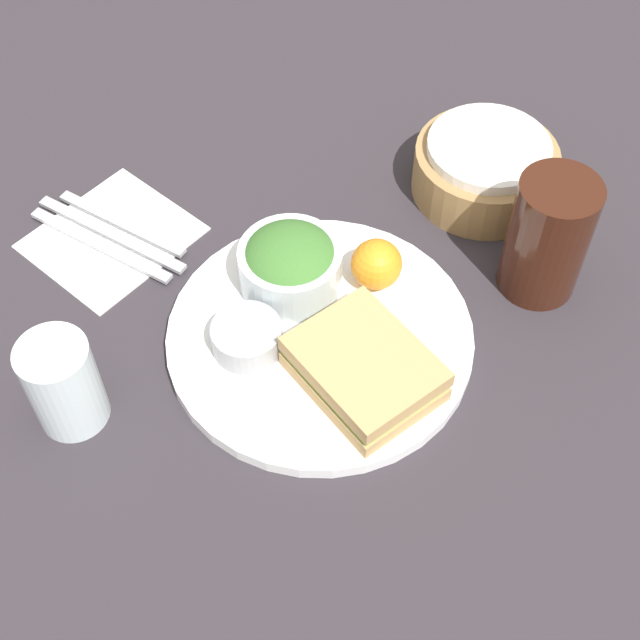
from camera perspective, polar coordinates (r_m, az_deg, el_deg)
ground_plane at (r=0.87m, az=-0.00°, el=-1.36°), size 4.00×4.00×0.00m
plate at (r=0.87m, az=-0.00°, el=-1.08°), size 0.30×0.30×0.01m
sandwich at (r=0.81m, az=2.85°, el=-3.14°), size 0.15×0.12×0.04m
salad_bowl at (r=0.88m, az=-1.93°, el=3.64°), size 0.10×0.10×0.06m
dressing_cup at (r=0.84m, az=-4.70°, el=-1.12°), size 0.07×0.07×0.03m
orange_wedge at (r=0.88m, az=3.80°, el=3.48°), size 0.05×0.05×0.05m
drink_glass at (r=0.90m, az=14.37°, el=5.15°), size 0.08×0.08×0.13m
bread_basket at (r=1.00m, az=10.48°, el=9.56°), size 0.16×0.16×0.07m
napkin at (r=0.98m, az=-13.18°, el=5.20°), size 0.14×0.16×0.00m
fork at (r=0.97m, az=-13.89°, el=4.69°), size 0.18×0.04×0.01m
knife at (r=0.98m, az=-13.23°, el=5.37°), size 0.19×0.04×0.01m
spoon at (r=0.99m, az=-12.57°, el=6.05°), size 0.16×0.04×0.01m
water_glass at (r=0.82m, az=-16.11°, el=-3.95°), size 0.06×0.06×0.10m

